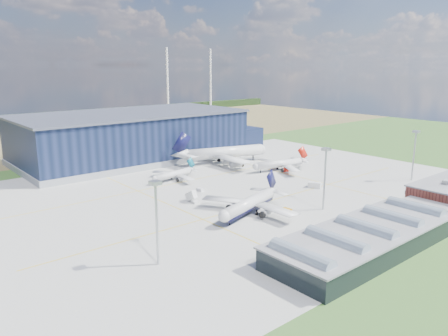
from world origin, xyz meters
TOP-DOWN VIEW (x-y plane):
  - ground at (0.00, 0.00)m, footprint 600.00×600.00m
  - apron at (0.00, 10.00)m, footprint 220.00×160.00m
  - farmland at (0.00, 220.00)m, footprint 600.00×220.00m
  - treeline at (0.00, 300.00)m, footprint 600.00×8.00m
  - hangar at (2.81, 94.80)m, footprint 145.00×62.00m
  - glass_concourse at (-6.45, -60.00)m, footprint 78.00×23.00m
  - light_mast_west at (-60.00, -30.00)m, footprint 2.60×2.60m
  - light_mast_center at (10.00, -30.00)m, footprint 2.60×2.60m
  - light_mast_east at (75.00, -30.00)m, footprint 2.60×2.60m
  - airliner_navy at (-14.83, -16.60)m, footprint 48.45×47.87m
  - airliner_red at (41.90, 22.00)m, footprint 40.03×39.48m
  - airliner_widebody at (32.68, 52.91)m, footprint 67.89×67.09m
  - airliner_regional at (-9.09, 40.00)m, footprint 30.86×30.37m
  - gse_tug_a at (-2.17, -23.26)m, footprint 2.22×3.45m
  - gse_cart_a at (-9.91, 18.07)m, footprint 2.38×3.26m
  - gse_van_b at (30.83, -9.43)m, footprint 4.71×5.94m
  - gse_tug_c at (47.72, 21.24)m, footprint 2.35×3.52m
  - gse_cart_b at (-5.04, 47.91)m, footprint 3.21×2.99m
  - airstair at (-21.31, 8.67)m, footprint 2.14×4.91m
  - car_a at (4.88, -48.00)m, footprint 3.26×1.74m
  - car_b at (-0.36, -48.00)m, footprint 3.98×2.43m

SIDE VIEW (x-z plane):
  - ground at x=0.00m, z-range 0.00..0.00m
  - farmland at x=0.00m, z-range -0.01..0.01m
  - apron at x=0.00m, z-range -0.01..0.07m
  - car_a at x=4.88m, z-range 0.00..1.06m
  - gse_cart_b at x=-5.04m, z-range 0.00..1.16m
  - car_b at x=-0.36m, z-range 0.00..1.24m
  - gse_cart_a at x=-9.91m, z-range 0.00..1.32m
  - gse_tug_a at x=-2.17m, z-range 0.00..1.39m
  - gse_tug_c at x=47.72m, z-range 0.00..1.48m
  - gse_van_b at x=30.83m, z-range 0.00..2.48m
  - airstair at x=-21.31m, z-range 0.00..3.09m
  - glass_concourse at x=-6.45m, z-range -0.61..7.99m
  - treeline at x=0.00m, z-range 0.00..8.00m
  - airliner_regional at x=-9.09m, z-range 0.00..8.79m
  - airliner_red at x=41.90m, z-range 0.00..10.98m
  - airliner_navy at x=-14.83m, z-range 0.00..12.77m
  - airliner_widebody at x=32.68m, z-range 0.00..17.87m
  - hangar at x=2.81m, z-range -1.43..24.67m
  - light_mast_west at x=-60.00m, z-range 3.93..26.93m
  - light_mast_center at x=10.00m, z-range 3.93..26.93m
  - light_mast_east at x=75.00m, z-range 3.93..26.93m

